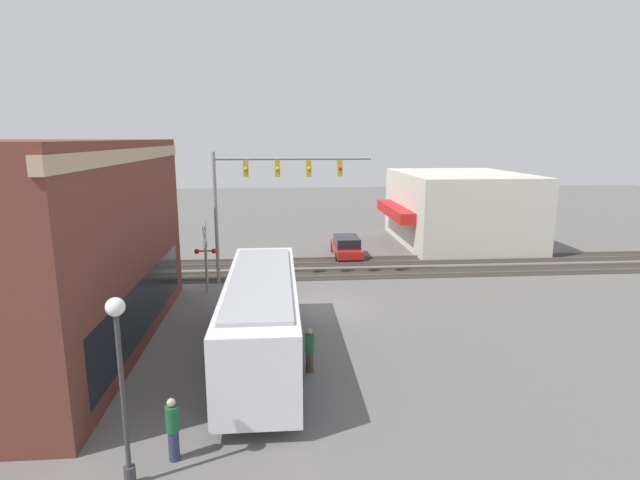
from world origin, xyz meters
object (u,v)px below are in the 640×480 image
object	(u,v)px
parked_car_red	(346,247)
pedestrian_by_lamp	(173,429)
crossing_signal	(206,251)
city_bus	(262,315)
pedestrian_near_bus	(310,350)
streetlamp	(121,377)

from	to	relation	value
parked_car_red	pedestrian_by_lamp	world-z (taller)	pedestrian_by_lamp
parked_car_red	crossing_signal	bearing A→B (deg)	131.86
city_bus	pedestrian_by_lamp	xyz separation A→B (m)	(-5.81, 2.11, -0.90)
city_bus	pedestrian_near_bus	size ratio (longest dim) A/B	6.65
city_bus	streetlamp	distance (m)	7.41
pedestrian_near_bus	crossing_signal	bearing A→B (deg)	26.89
parked_car_red	pedestrian_near_bus	distance (m)	17.93
crossing_signal	streetlamp	world-z (taller)	streetlamp
city_bus	pedestrian_by_lamp	distance (m)	6.25
pedestrian_by_lamp	pedestrian_near_bus	world-z (taller)	pedestrian_by_lamp
city_bus	parked_car_red	distance (m)	17.35
city_bus	parked_car_red	bearing A→B (deg)	-18.18
pedestrian_by_lamp	city_bus	bearing A→B (deg)	-19.92
crossing_signal	parked_car_red	world-z (taller)	crossing_signal
crossing_signal	parked_car_red	distance (m)	11.73
city_bus	streetlamp	bearing A→B (deg)	156.07
crossing_signal	city_bus	bearing A→B (deg)	-159.51
city_bus	crossing_signal	world-z (taller)	crossing_signal
city_bus	pedestrian_by_lamp	bearing A→B (deg)	160.08
city_bus	crossing_signal	xyz separation A→B (m)	(8.70, 3.25, 0.50)
crossing_signal	streetlamp	bearing A→B (deg)	-178.98
streetlamp	pedestrian_by_lamp	xyz separation A→B (m)	(0.90, -0.87, -1.95)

